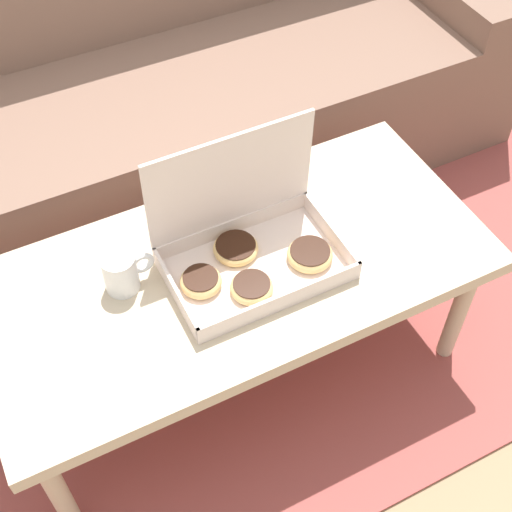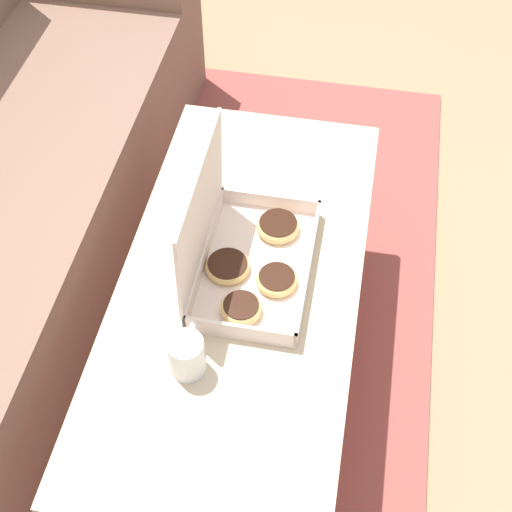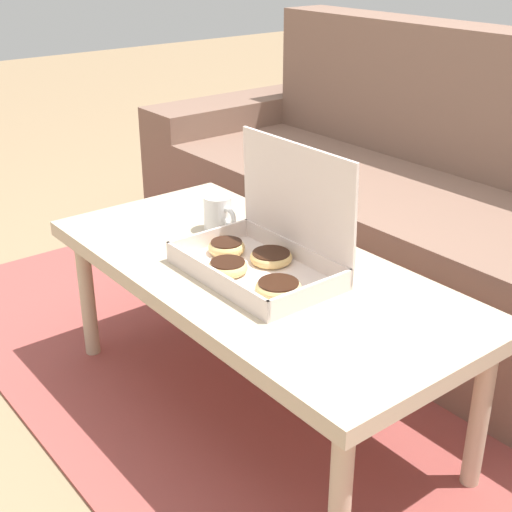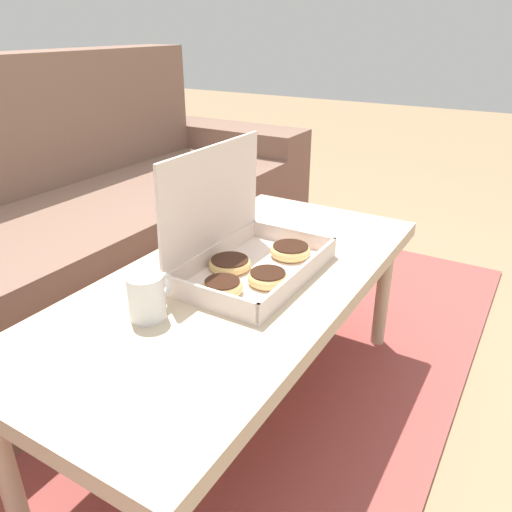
{
  "view_description": "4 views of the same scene",
  "coord_description": "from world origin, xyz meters",
  "px_view_note": "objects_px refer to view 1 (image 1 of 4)",
  "views": [
    {
      "loc": [
        -0.42,
        -0.98,
        1.7
      ],
      "look_at": [
        0.04,
        -0.08,
        0.48
      ],
      "focal_mm": 50.0,
      "sensor_mm": 36.0,
      "label": 1
    },
    {
      "loc": [
        -0.97,
        -0.26,
        1.75
      ],
      "look_at": [
        0.04,
        -0.08,
        0.48
      ],
      "focal_mm": 50.0,
      "sensor_mm": 36.0,
      "label": 2
    },
    {
      "loc": [
        1.24,
        -1.02,
        1.19
      ],
      "look_at": [
        0.04,
        -0.08,
        0.48
      ],
      "focal_mm": 50.0,
      "sensor_mm": 36.0,
      "label": 3
    },
    {
      "loc": [
        -0.9,
        -0.64,
        0.99
      ],
      "look_at": [
        0.04,
        -0.08,
        0.48
      ],
      "focal_mm": 35.0,
      "sensor_mm": 36.0,
      "label": 4
    }
  ],
  "objects_px": {
    "pastry_box": "(249,247)",
    "coffee_mug": "(122,272)",
    "coffee_table": "(235,278)",
    "couch": "(120,107)"
  },
  "relations": [
    {
      "from": "coffee_table",
      "to": "coffee_mug",
      "type": "xyz_separation_m",
      "value": [
        -0.24,
        0.06,
        0.09
      ]
    },
    {
      "from": "coffee_table",
      "to": "coffee_mug",
      "type": "relative_size",
      "value": 10.05
    },
    {
      "from": "coffee_table",
      "to": "pastry_box",
      "type": "xyz_separation_m",
      "value": [
        0.03,
        -0.01,
        0.1
      ]
    },
    {
      "from": "couch",
      "to": "coffee_table",
      "type": "xyz_separation_m",
      "value": [
        0.0,
        -0.82,
        0.08
      ]
    },
    {
      "from": "pastry_box",
      "to": "coffee_mug",
      "type": "height_order",
      "value": "pastry_box"
    },
    {
      "from": "coffee_table",
      "to": "coffee_mug",
      "type": "height_order",
      "value": "coffee_mug"
    },
    {
      "from": "pastry_box",
      "to": "coffee_mug",
      "type": "distance_m",
      "value": 0.29
    },
    {
      "from": "pastry_box",
      "to": "coffee_mug",
      "type": "relative_size",
      "value": 3.38
    },
    {
      "from": "pastry_box",
      "to": "coffee_mug",
      "type": "bearing_deg",
      "value": 166.48
    },
    {
      "from": "coffee_mug",
      "to": "pastry_box",
      "type": "bearing_deg",
      "value": -13.52
    }
  ]
}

